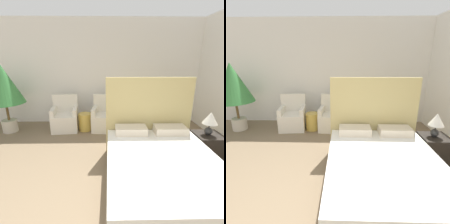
# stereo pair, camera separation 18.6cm
# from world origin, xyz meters

# --- Properties ---
(wall_back) EXTENTS (10.00, 0.06, 2.90)m
(wall_back) POSITION_xyz_m (0.00, 4.19, 1.45)
(wall_back) COLOR white
(wall_back) RESTS_ON ground_plane
(bed) EXTENTS (1.67, 2.11, 1.52)m
(bed) POSITION_xyz_m (1.08, 1.39, 0.30)
(bed) COLOR #8C7A5B
(bed) RESTS_ON ground_plane
(armchair_near_window_left) EXTENTS (0.71, 0.64, 0.93)m
(armchair_near_window_left) POSITION_xyz_m (-0.86, 3.50, 0.29)
(armchair_near_window_left) COLOR silver
(armchair_near_window_left) RESTS_ON ground_plane
(armchair_near_window_right) EXTENTS (0.69, 0.63, 0.93)m
(armchair_near_window_right) POSITION_xyz_m (0.20, 3.50, 0.29)
(armchair_near_window_right) COLOR silver
(armchair_near_window_right) RESTS_ON ground_plane
(potted_palm) EXTENTS (0.95, 0.95, 1.76)m
(potted_palm) POSITION_xyz_m (-2.30, 3.42, 1.21)
(potted_palm) COLOR beige
(potted_palm) RESTS_ON ground_plane
(nightstand) EXTENTS (0.50, 0.49, 0.48)m
(nightstand) POSITION_xyz_m (2.19, 2.09, 0.24)
(nightstand) COLOR black
(nightstand) RESTS_ON ground_plane
(table_lamp) EXTENTS (0.27, 0.27, 0.44)m
(table_lamp) POSITION_xyz_m (2.17, 2.09, 0.77)
(table_lamp) COLOR #333333
(table_lamp) RESTS_ON nightstand
(side_table) EXTENTS (0.35, 0.35, 0.46)m
(side_table) POSITION_xyz_m (-0.33, 3.49, 0.23)
(side_table) COLOR gold
(side_table) RESTS_ON ground_plane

